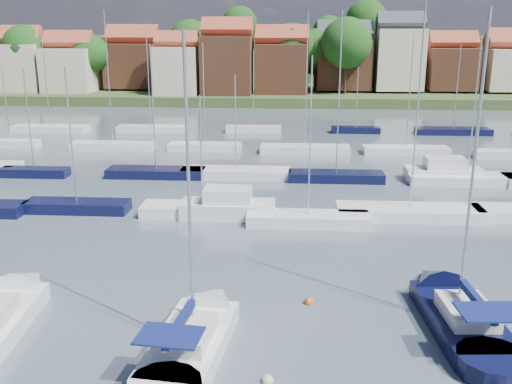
{
  "coord_description": "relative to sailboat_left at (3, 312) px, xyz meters",
  "views": [
    {
      "loc": [
        -0.48,
        -20.44,
        13.48
      ],
      "look_at": [
        -2.81,
        14.0,
        3.69
      ],
      "focal_mm": 40.0,
      "sensor_mm": 36.0,
      "label": 1
    }
  ],
  "objects": [
    {
      "name": "ground",
      "position": [
        14.4,
        36.34,
        -0.35
      ],
      "size": [
        260.0,
        260.0,
        0.0
      ],
      "primitive_type": "plane",
      "color": "#42515A",
      "rests_on": "ground"
    },
    {
      "name": "sailboat_left",
      "position": [
        0.0,
        0.0,
        0.0
      ],
      "size": [
        3.95,
        11.62,
        15.51
      ],
      "rotation": [
        0.0,
        0.0,
        1.65
      ],
      "color": "silver",
      "rests_on": "ground"
    },
    {
      "name": "sailboat_centre",
      "position": [
        9.75,
        -1.22,
        0.0
      ],
      "size": [
        3.99,
        11.05,
        14.73
      ],
      "rotation": [
        0.0,
        0.0,
        1.46
      ],
      "color": "silver",
      "rests_on": "ground"
    },
    {
      "name": "sailboat_navy",
      "position": [
        21.79,
        1.8,
        0.0
      ],
      "size": [
        3.81,
        11.51,
        15.7
      ],
      "rotation": [
        0.0,
        0.0,
        1.64
      ],
      "color": "black",
      "rests_on": "ground"
    },
    {
      "name": "buoy_c",
      "position": [
        8.33,
        -3.81,
        -0.35
      ],
      "size": [
        0.46,
        0.46,
        0.46
      ],
      "primitive_type": "sphere",
      "color": "#D85914",
      "rests_on": "ground"
    },
    {
      "name": "buoy_e",
      "position": [
        14.83,
        2.55,
        -0.35
      ],
      "size": [
        0.47,
        0.47,
        0.47
      ],
      "primitive_type": "sphere",
      "color": "#D85914",
      "rests_on": "ground"
    },
    {
      "name": "buoy_g",
      "position": [
        13.05,
        -4.39,
        -0.35
      ],
      "size": [
        0.46,
        0.46,
        0.46
      ],
      "primitive_type": "sphere",
      "color": "beige",
      "rests_on": "ground"
    },
    {
      "name": "marina_field",
      "position": [
        16.3,
        31.49,
        0.08
      ],
      "size": [
        79.62,
        41.41,
        15.93
      ],
      "color": "silver",
      "rests_on": "ground"
    },
    {
      "name": "far_shore_town",
      "position": [
        16.62,
        129.01,
        4.25
      ],
      "size": [
        212.46,
        90.0,
        22.27
      ],
      "color": "#394D26",
      "rests_on": "ground"
    }
  ]
}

